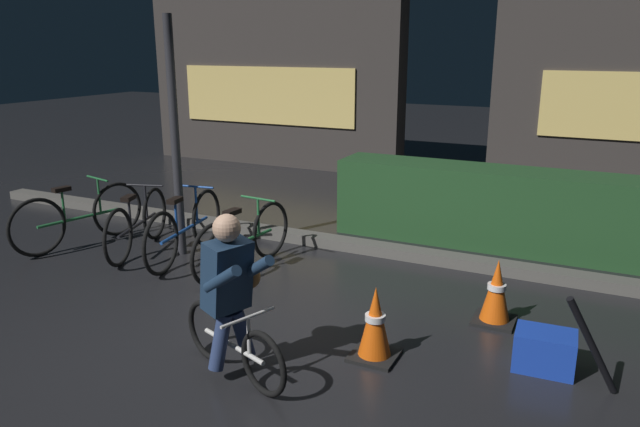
{
  "coord_description": "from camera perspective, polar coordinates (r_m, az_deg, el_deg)",
  "views": [
    {
      "loc": [
        2.5,
        -4.13,
        2.39
      ],
      "look_at": [
        0.2,
        0.6,
        0.9
      ],
      "focal_mm": 33.89,
      "sensor_mm": 36.0,
      "label": 1
    }
  ],
  "objects": [
    {
      "name": "ground_plane",
      "position": [
        5.39,
        -4.79,
        -10.58
      ],
      "size": [
        40.0,
        40.0,
        0.0
      ],
      "primitive_type": "plane",
      "color": "black"
    },
    {
      "name": "sidewalk_curb",
      "position": [
        7.19,
        4.15,
        -3.14
      ],
      "size": [
        12.0,
        0.24,
        0.12
      ],
      "primitive_type": "cube",
      "color": "#56544F",
      "rests_on": "ground"
    },
    {
      "name": "hedge_row",
      "position": [
        7.51,
        19.69,
        0.11
      ],
      "size": [
        4.8,
        0.7,
        0.95
      ],
      "primitive_type": "cube",
      "color": "#214723",
      "rests_on": "ground"
    },
    {
      "name": "storefront_left",
      "position": [
        12.31,
        -4.51,
        14.12
      ],
      "size": [
        5.39,
        0.54,
        4.1
      ],
      "color": "#383330",
      "rests_on": "ground"
    },
    {
      "name": "street_post",
      "position": [
        6.99,
        -13.52,
        6.79
      ],
      "size": [
        0.1,
        0.1,
        2.69
      ],
      "primitive_type": "cylinder",
      "color": "#2D2D33",
      "rests_on": "ground"
    },
    {
      "name": "parked_bike_leftmost",
      "position": [
        7.87,
        -21.78,
        -0.29
      ],
      "size": [
        0.52,
        1.7,
        0.8
      ],
      "rotation": [
        0.0,
        0.0,
        1.33
      ],
      "color": "black",
      "rests_on": "ground"
    },
    {
      "name": "parked_bike_left_mid",
      "position": [
        7.42,
        -16.85,
        -0.91
      ],
      "size": [
        0.57,
        1.58,
        0.75
      ],
      "rotation": [
        0.0,
        0.0,
        1.87
      ],
      "color": "black",
      "rests_on": "ground"
    },
    {
      "name": "parked_bike_center_left",
      "position": [
        7.02,
        -12.61,
        -1.38
      ],
      "size": [
        0.46,
        1.71,
        0.8
      ],
      "rotation": [
        0.0,
        0.0,
        1.73
      ],
      "color": "black",
      "rests_on": "ground"
    },
    {
      "name": "parked_bike_center_right",
      "position": [
        6.55,
        -7.23,
        -2.5
      ],
      "size": [
        0.46,
        1.64,
        0.76
      ],
      "rotation": [
        0.0,
        0.0,
        1.47
      ],
      "color": "black",
      "rests_on": "ground"
    },
    {
      "name": "traffic_cone_near",
      "position": [
        4.78,
        5.23,
        -10.34
      ],
      "size": [
        0.36,
        0.36,
        0.6
      ],
      "color": "black",
      "rests_on": "ground"
    },
    {
      "name": "traffic_cone_far",
      "position": [
        5.55,
        16.31,
        -7.16
      ],
      "size": [
        0.36,
        0.36,
        0.59
      ],
      "color": "black",
      "rests_on": "ground"
    },
    {
      "name": "blue_crate",
      "position": [
        4.97,
        20.44,
        -12.03
      ],
      "size": [
        0.46,
        0.34,
        0.3
      ],
      "primitive_type": "cube",
      "rotation": [
        0.0,
        0.0,
        0.05
      ],
      "color": "#193DB7",
      "rests_on": "ground"
    },
    {
      "name": "cyclist",
      "position": [
        4.45,
        -8.3,
        -7.65
      ],
      "size": [
        1.13,
        0.64,
        1.25
      ],
      "rotation": [
        0.0,
        0.0,
        -0.35
      ],
      "color": "black",
      "rests_on": "ground"
    },
    {
      "name": "closed_umbrella",
      "position": [
        4.64,
        24.33,
        -11.35
      ],
      "size": [
        0.41,
        0.3,
        0.76
      ],
      "primitive_type": "cylinder",
      "rotation": [
        0.0,
        0.52,
        3.74
      ],
      "color": "black",
      "rests_on": "ground"
    }
  ]
}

